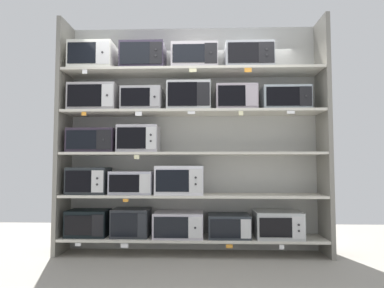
% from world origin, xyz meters
% --- Properties ---
extents(ground, '(7.05, 6.00, 0.02)m').
position_xyz_m(ground, '(0.00, -1.00, -0.01)').
color(ground, gray).
extents(back_panel, '(3.25, 0.04, 2.78)m').
position_xyz_m(back_panel, '(0.00, 0.23, 1.39)').
color(back_panel, '#B2B2AD').
rests_on(back_panel, ground).
extents(upright_left, '(0.05, 0.42, 2.78)m').
position_xyz_m(upright_left, '(-1.55, 0.00, 1.39)').
color(upright_left, gray).
rests_on(upright_left, ground).
extents(upright_right, '(0.05, 0.42, 2.78)m').
position_xyz_m(upright_right, '(1.55, 0.00, 1.39)').
color(upright_right, gray).
rests_on(upright_right, ground).
extents(shelf_0, '(3.05, 0.42, 0.03)m').
position_xyz_m(shelf_0, '(0.00, 0.00, 0.19)').
color(shelf_0, beige).
rests_on(shelf_0, ground).
extents(microwave_0, '(0.47, 0.33, 0.30)m').
position_xyz_m(microwave_0, '(-1.23, -0.00, 0.35)').
color(microwave_0, black).
rests_on(microwave_0, shelf_0).
extents(microwave_1, '(0.43, 0.35, 0.32)m').
position_xyz_m(microwave_1, '(-0.71, -0.00, 0.36)').
color(microwave_1, '#272A2F').
rests_on(microwave_1, shelf_0).
extents(microwave_2, '(0.57, 0.42, 0.29)m').
position_xyz_m(microwave_2, '(-0.16, -0.00, 0.34)').
color(microwave_2, '#BEB7C3').
rests_on(microwave_2, shelf_0).
extents(microwave_3, '(0.48, 0.39, 0.26)m').
position_xyz_m(microwave_3, '(0.43, -0.00, 0.33)').
color(microwave_3, '#2C3138').
rests_on(microwave_3, shelf_0).
extents(microwave_4, '(0.53, 0.44, 0.30)m').
position_xyz_m(microwave_4, '(0.99, -0.00, 0.35)').
color(microwave_4, '#B4B7B7').
rests_on(microwave_4, shelf_0).
extents(price_tag_0, '(0.07, 0.00, 0.03)m').
position_xyz_m(price_tag_0, '(-1.27, -0.22, 0.15)').
color(price_tag_0, white).
extents(price_tag_1, '(0.09, 0.00, 0.05)m').
position_xyz_m(price_tag_1, '(-0.74, -0.22, 0.14)').
color(price_tag_1, white).
extents(price_tag_2, '(0.07, 0.00, 0.04)m').
position_xyz_m(price_tag_2, '(0.42, -0.22, 0.15)').
color(price_tag_2, orange).
extents(price_tag_3, '(0.05, 0.00, 0.05)m').
position_xyz_m(price_tag_3, '(0.99, -0.22, 0.14)').
color(price_tag_3, white).
extents(shelf_1, '(3.05, 0.42, 0.03)m').
position_xyz_m(shelf_1, '(0.00, 0.00, 0.68)').
color(shelf_1, beige).
extents(microwave_5, '(0.47, 0.35, 0.31)m').
position_xyz_m(microwave_5, '(-1.23, -0.00, 0.85)').
color(microwave_5, '#272C2F').
rests_on(microwave_5, shelf_1).
extents(microwave_6, '(0.50, 0.34, 0.27)m').
position_xyz_m(microwave_6, '(-0.71, -0.00, 0.83)').
color(microwave_6, '#B4B4C2').
rests_on(microwave_6, shelf_1).
extents(microwave_7, '(0.56, 0.42, 0.33)m').
position_xyz_m(microwave_7, '(-0.14, -0.00, 0.86)').
color(microwave_7, silver).
rests_on(microwave_7, shelf_1).
extents(price_tag_4, '(0.06, 0.00, 0.03)m').
position_xyz_m(price_tag_4, '(-0.74, -0.22, 0.64)').
color(price_tag_4, orange).
extents(shelf_2, '(3.05, 0.42, 0.03)m').
position_xyz_m(shelf_2, '(0.00, 0.00, 1.17)').
color(shelf_2, beige).
extents(microwave_8, '(0.55, 0.37, 0.28)m').
position_xyz_m(microwave_8, '(-1.19, -0.00, 1.33)').
color(microwave_8, '#322837').
rests_on(microwave_8, shelf_2).
extents(microwave_9, '(0.48, 0.36, 0.32)m').
position_xyz_m(microwave_9, '(-0.64, -0.00, 1.34)').
color(microwave_9, '#B4B0B8').
rests_on(microwave_9, shelf_2).
extents(price_tag_5, '(0.06, 0.00, 0.05)m').
position_xyz_m(price_tag_5, '(-0.62, -0.22, 1.13)').
color(price_tag_5, beige).
extents(shelf_3, '(3.05, 0.42, 0.03)m').
position_xyz_m(shelf_3, '(0.00, 0.00, 1.66)').
color(shelf_3, beige).
extents(microwave_10, '(0.57, 0.37, 0.32)m').
position_xyz_m(microwave_10, '(-1.18, -0.00, 1.84)').
color(microwave_10, '#A39FA2').
rests_on(microwave_10, shelf_3).
extents(microwave_11, '(0.47, 0.39, 0.28)m').
position_xyz_m(microwave_11, '(-0.59, -0.00, 1.82)').
color(microwave_11, '#A2A0A3').
rests_on(microwave_11, shelf_3).
extents(microwave_12, '(0.51, 0.39, 0.34)m').
position_xyz_m(microwave_12, '(-0.04, -0.00, 1.85)').
color(microwave_12, '#BABEBE').
rests_on(microwave_12, shelf_3).
extents(microwave_13, '(0.48, 0.33, 0.30)m').
position_xyz_m(microwave_13, '(0.53, -0.00, 1.83)').
color(microwave_13, '#A59BA4').
rests_on(microwave_13, shelf_3).
extents(microwave_14, '(0.55, 0.35, 0.28)m').
position_xyz_m(microwave_14, '(1.11, -0.00, 1.82)').
color(microwave_14, '#97A3AA').
rests_on(microwave_14, shelf_3).
extents(price_tag_6, '(0.05, 0.00, 0.04)m').
position_xyz_m(price_tag_6, '(-1.23, -0.22, 1.62)').
color(price_tag_6, orange).
extents(price_tag_7, '(0.08, 0.00, 0.05)m').
position_xyz_m(price_tag_7, '(-0.60, -0.22, 1.62)').
color(price_tag_7, white).
extents(price_tag_8, '(0.09, 0.00, 0.03)m').
position_xyz_m(price_tag_8, '(-0.00, -0.22, 1.63)').
color(price_tag_8, white).
extents(price_tag_9, '(0.05, 0.00, 0.05)m').
position_xyz_m(price_tag_9, '(0.56, -0.22, 1.62)').
color(price_tag_9, beige).
extents(price_tag_10, '(0.09, 0.00, 0.03)m').
position_xyz_m(price_tag_10, '(1.11, -0.22, 1.63)').
color(price_tag_10, white).
extents(shelf_4, '(3.05, 0.42, 0.03)m').
position_xyz_m(shelf_4, '(0.00, 0.00, 2.15)').
color(shelf_4, beige).
extents(microwave_15, '(0.52, 0.41, 0.33)m').
position_xyz_m(microwave_15, '(-1.20, -0.00, 2.34)').
color(microwave_15, silver).
rests_on(microwave_15, shelf_4).
extents(microwave_16, '(0.52, 0.39, 0.32)m').
position_xyz_m(microwave_16, '(-0.59, -0.00, 2.33)').
color(microwave_16, '#2E2838').
rests_on(microwave_16, shelf_4).
extents(microwave_17, '(0.54, 0.41, 0.30)m').
position_xyz_m(microwave_17, '(0.03, -0.00, 2.32)').
color(microwave_17, '#BCB5BB').
rests_on(microwave_17, shelf_4).
extents(microwave_18, '(0.56, 0.40, 0.30)m').
position_xyz_m(microwave_18, '(0.68, -0.00, 2.32)').
color(microwave_18, '#9A9EA4').
rests_on(microwave_18, shelf_4).
extents(price_tag_11, '(0.06, 0.00, 0.05)m').
position_xyz_m(price_tag_11, '(-1.23, -0.22, 2.11)').
color(price_tag_11, white).
extents(price_tag_12, '(0.08, 0.00, 0.04)m').
position_xyz_m(price_tag_12, '(0.02, -0.22, 2.11)').
color(price_tag_12, beige).
extents(price_tag_13, '(0.08, 0.00, 0.05)m').
position_xyz_m(price_tag_13, '(0.64, -0.22, 2.11)').
color(price_tag_13, orange).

